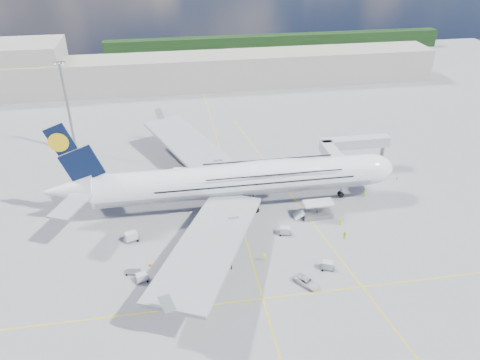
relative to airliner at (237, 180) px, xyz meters
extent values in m
plane|color=gray|center=(-0.26, -10.00, -6.87)|extent=(300.00, 300.00, 0.00)
cube|color=yellow|center=(-0.26, -10.00, -6.86)|extent=(0.25, 220.00, 0.01)
cube|color=yellow|center=(-0.26, -30.00, -6.86)|extent=(120.00, 0.25, 0.01)
cube|color=yellow|center=(13.74, 0.00, -6.86)|extent=(14.16, 99.06, 0.01)
cylinder|color=white|center=(-0.26, 0.00, -0.07)|extent=(62.00, 7.20, 7.20)
cylinder|color=#9EA0A5|center=(-0.26, 0.00, -0.22)|extent=(60.76, 7.13, 7.13)
ellipsoid|color=white|center=(7.74, 0.00, 1.91)|extent=(36.00, 6.84, 3.76)
ellipsoid|color=white|center=(30.74, 0.00, -0.07)|extent=(11.52, 7.20, 7.20)
ellipsoid|color=black|center=(33.98, 0.00, 0.53)|extent=(3.84, 4.16, 1.44)
cone|color=white|center=(-35.76, 0.00, 0.73)|extent=(10.00, 6.84, 6.84)
cube|color=black|center=(-33.76, 0.00, 9.53)|extent=(11.02, 0.46, 14.61)
cylinder|color=yellow|center=(-35.86, 0.00, 12.03)|extent=(4.00, 0.60, 4.00)
cube|color=#999EA3|center=(-8.26, 20.00, -1.27)|extent=(25.49, 39.15, 3.35)
cube|color=#999EA3|center=(-8.26, -20.00, -1.27)|extent=(25.49, 39.15, 3.35)
cylinder|color=#B7BABF|center=(-3.26, 12.50, -3.67)|extent=(5.20, 3.50, 3.50)
cylinder|color=#B7BABF|center=(-7.76, 23.00, -3.67)|extent=(5.20, 3.50, 3.50)
cylinder|color=#B7BABF|center=(-3.26, -12.50, -3.67)|extent=(5.20, 3.50, 3.50)
cylinder|color=#B7BABF|center=(-7.76, -23.00, -3.67)|extent=(5.20, 3.50, 3.50)
cylinder|color=gray|center=(24.74, 0.00, -4.67)|extent=(0.44, 0.44, 3.80)
cylinder|color=black|center=(24.74, 0.00, -6.22)|extent=(1.30, 0.90, 1.30)
cylinder|color=gray|center=(-0.26, 0.00, -4.67)|extent=(0.56, 0.56, 3.80)
cylinder|color=black|center=(-0.26, 3.20, -6.12)|extent=(1.50, 0.90, 1.50)
cube|color=#B7B7BC|center=(24.74, 8.60, 0.23)|extent=(3.00, 10.00, 2.60)
cube|color=#B7B7BC|center=(32.74, 13.60, 0.23)|extent=(18.00, 3.00, 2.60)
cylinder|color=gray|center=(26.74, 11.60, -3.32)|extent=(0.80, 0.80, 7.10)
cylinder|color=black|center=(26.74, 11.60, -6.42)|extent=(0.90, 0.80, 0.90)
cylinder|color=gray|center=(40.74, 13.60, -3.32)|extent=(1.00, 1.00, 7.10)
cube|color=gray|center=(40.74, 13.60, -6.47)|extent=(2.00, 2.00, 0.80)
cylinder|color=#B7B7BC|center=(24.74, 4.80, 0.23)|extent=(3.60, 3.60, 2.80)
cube|color=silver|center=(16.74, -7.10, -3.37)|extent=(6.50, 3.20, 0.35)
cube|color=gray|center=(16.74, -7.10, -6.32)|extent=(6.50, 3.20, 1.10)
cube|color=gray|center=(16.74, -7.10, -4.82)|extent=(0.22, 1.99, 3.00)
cylinder|color=black|center=(14.14, -8.30, -6.52)|extent=(0.70, 0.30, 0.70)
cube|color=silver|center=(12.54, -7.10, -5.87)|extent=(2.16, 2.60, 1.60)
cylinder|color=gray|center=(-40.26, 35.00, 5.63)|extent=(0.70, 0.70, 25.00)
cube|color=gray|center=(-40.26, 35.00, 18.33)|extent=(3.00, 0.40, 0.60)
cube|color=#B2AD9E|center=(-0.26, 85.00, -0.87)|extent=(180.00, 16.00, 12.00)
cube|color=#B2AD9E|center=(-70.26, 90.00, 2.13)|extent=(40.00, 22.00, 18.00)
cube|color=#193814|center=(39.74, 130.00, -2.87)|extent=(160.00, 6.00, 8.00)
cube|color=gray|center=(-23.41, -9.34, -6.50)|extent=(3.52, 2.69, 0.19)
cylinder|color=black|center=(-24.66, -9.96, -6.64)|extent=(0.46, 0.19, 0.46)
cylinder|color=black|center=(-22.16, -8.71, -6.64)|extent=(0.46, 0.19, 0.46)
cube|color=silver|center=(-23.41, -9.34, -5.67)|extent=(2.70, 2.29, 1.56)
cube|color=gray|center=(-21.14, -21.98, -6.57)|extent=(2.88, 2.09, 0.16)
cylinder|color=black|center=(-22.17, -22.50, -6.68)|extent=(0.38, 0.16, 0.38)
cylinder|color=black|center=(-20.10, -21.47, -6.68)|extent=(0.38, 0.16, 0.38)
cube|color=silver|center=(-21.14, -21.98, -5.88)|extent=(2.20, 1.80, 1.29)
cube|color=gray|center=(-10.58, -16.85, -6.56)|extent=(2.78, 1.74, 0.16)
cylinder|color=black|center=(-11.62, -17.37, -6.68)|extent=(0.38, 0.16, 0.38)
cylinder|color=black|center=(-9.54, -16.33, -6.68)|extent=(0.38, 0.16, 0.38)
cube|color=gray|center=(-22.88, -19.51, -6.55)|extent=(2.99, 1.97, 0.17)
cylinder|color=black|center=(-23.99, -20.06, -6.67)|extent=(0.41, 0.17, 0.41)
cylinder|color=black|center=(-21.78, -18.96, -6.67)|extent=(0.41, 0.17, 0.41)
cube|color=gray|center=(13.26, -24.29, -6.56)|extent=(3.03, 2.47, 0.16)
cylinder|color=black|center=(12.19, -24.83, -6.67)|extent=(0.39, 0.16, 0.39)
cylinder|color=black|center=(14.33, -23.76, -6.67)|extent=(0.39, 0.16, 0.39)
cube|color=silver|center=(13.26, -24.29, -5.84)|extent=(2.35, 2.07, 1.34)
cube|color=gray|center=(8.08, -12.36, -6.55)|extent=(3.04, 2.16, 0.16)
cylinder|color=black|center=(6.98, -12.91, -6.67)|extent=(0.40, 0.16, 0.40)
cylinder|color=black|center=(9.18, -11.81, -6.67)|extent=(0.40, 0.16, 0.40)
cube|color=silver|center=(8.08, -12.36, -5.82)|extent=(2.31, 1.87, 1.37)
cube|color=white|center=(-9.95, -13.86, -6.12)|extent=(3.30, 2.30, 1.40)
cube|color=black|center=(-9.95, -13.86, -5.26)|extent=(1.44, 1.57, 0.54)
cylinder|color=black|center=(-11.02, -14.45, -6.52)|extent=(0.69, 0.27, 0.69)
cylinder|color=black|center=(-8.87, -13.27, -6.52)|extent=(0.69, 0.27, 0.69)
cube|color=gray|center=(-10.78, 11.96, -5.87)|extent=(6.70, 2.99, 2.00)
cube|color=white|center=(-11.48, 11.96, -3.96)|extent=(5.02, 2.94, 2.20)
cube|color=white|center=(-8.27, 11.96, -4.97)|extent=(2.01, 2.46, 1.60)
cube|color=black|center=(-7.57, 11.96, -4.77)|extent=(0.33, 2.01, 0.90)
cylinder|color=black|center=(-8.57, 10.80, -6.32)|extent=(1.10, 0.35, 1.10)
cylinder|color=black|center=(-12.98, 13.11, -6.32)|extent=(1.10, 0.35, 1.10)
cube|color=#EA4C0C|center=(-11.48, 11.96, -4.66)|extent=(5.07, 2.99, 0.50)
cube|color=gray|center=(-9.45, 31.49, -5.94)|extent=(6.17, 2.56, 1.87)
cube|color=white|center=(-10.10, 31.49, -4.16)|extent=(4.59, 2.57, 2.05)
cube|color=white|center=(-7.12, 31.49, -5.10)|extent=(1.79, 2.23, 1.49)
cube|color=black|center=(-6.47, 31.49, -4.91)|extent=(0.24, 1.87, 0.84)
cylinder|color=black|center=(-7.40, 30.42, -6.35)|extent=(1.03, 0.33, 1.03)
cylinder|color=black|center=(-11.50, 32.57, -6.35)|extent=(1.03, 0.33, 1.03)
imported|color=silver|center=(8.27, -27.84, -6.19)|extent=(4.71, 5.26, 1.35)
imported|color=#C4E418|center=(30.29, -1.05, -5.99)|extent=(0.73, 0.58, 1.76)
imported|color=#E1FF1A|center=(19.66, -16.22, -5.87)|extent=(1.20, 1.23, 2.00)
imported|color=#E5FF1A|center=(-4.94, -17.50, -6.08)|extent=(0.39, 0.93, 1.58)
imported|color=#EBFF1A|center=(20.70, -11.05, -6.10)|extent=(0.80, 0.90, 1.54)
imported|color=#A7F619|center=(2.01, -20.17, -5.91)|extent=(1.28, 0.79, 1.91)
cone|color=#EA4C0C|center=(41.73, 5.67, -6.60)|extent=(0.42, 0.42, 0.53)
cube|color=#EA4C0C|center=(41.73, 5.67, -6.85)|extent=(0.36, 0.36, 0.03)
cone|color=#EA4C0C|center=(-0.81, 13.77, -6.62)|extent=(0.38, 0.38, 0.49)
cube|color=#EA4C0C|center=(-0.81, 13.77, -6.85)|extent=(0.33, 0.33, 0.03)
cone|color=#EA4C0C|center=(-12.23, 23.21, -6.59)|extent=(0.43, 0.43, 0.55)
cube|color=#EA4C0C|center=(-12.23, 23.21, -6.85)|extent=(0.37, 0.37, 0.03)
cone|color=#EA4C0C|center=(-6.71, -11.37, -6.63)|extent=(0.38, 0.38, 0.48)
cube|color=#EA4C0C|center=(-6.71, -11.37, -6.86)|extent=(0.33, 0.33, 0.03)
cone|color=#EA4C0C|center=(-19.69, -18.00, -6.55)|extent=(0.50, 0.50, 0.63)
cube|color=#EA4C0C|center=(-19.69, -18.00, -6.85)|extent=(0.43, 0.43, 0.03)
cone|color=#EA4C0C|center=(-38.83, 3.31, -6.61)|extent=(0.41, 0.41, 0.53)
cube|color=#EA4C0C|center=(-38.83, 3.31, -6.85)|extent=(0.36, 0.36, 0.03)
camera|label=1|loc=(-14.00, -88.72, 51.80)|focal=35.00mm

